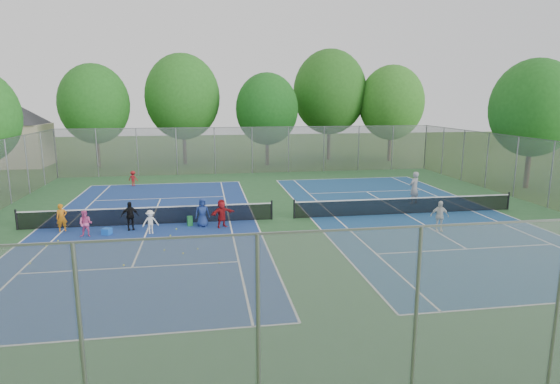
# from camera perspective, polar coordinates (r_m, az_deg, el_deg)

# --- Properties ---
(ground) EXTENTS (120.00, 120.00, 0.00)m
(ground) POSITION_cam_1_polar(r_m,az_deg,el_deg) (25.36, 0.37, -3.32)
(ground) COLOR #2E5219
(ground) RESTS_ON ground
(court_pad) EXTENTS (32.00, 32.00, 0.01)m
(court_pad) POSITION_cam_1_polar(r_m,az_deg,el_deg) (25.36, 0.37, -3.31)
(court_pad) COLOR #2B5B2F
(court_pad) RESTS_ON ground
(court_left) EXTENTS (10.97, 23.77, 0.01)m
(court_left) POSITION_cam_1_polar(r_m,az_deg,el_deg) (25.19, -15.57, -3.82)
(court_left) COLOR navy
(court_left) RESTS_ON court_pad
(court_right) EXTENTS (10.97, 23.77, 0.01)m
(court_right) POSITION_cam_1_polar(r_m,az_deg,el_deg) (27.38, 14.98, -2.58)
(court_right) COLOR navy
(court_right) RESTS_ON court_pad
(net_left) EXTENTS (12.87, 0.10, 0.91)m
(net_left) POSITION_cam_1_polar(r_m,az_deg,el_deg) (25.08, -15.63, -2.85)
(net_left) COLOR black
(net_left) RESTS_ON ground
(net_right) EXTENTS (12.87, 0.10, 0.91)m
(net_right) POSITION_cam_1_polar(r_m,az_deg,el_deg) (27.28, 15.03, -1.68)
(net_right) COLOR black
(net_right) RESTS_ON ground
(fence_north) EXTENTS (32.00, 0.10, 4.00)m
(fence_north) POSITION_cam_1_polar(r_m,az_deg,el_deg) (40.64, -3.43, 5.09)
(fence_north) COLOR gray
(fence_north) RESTS_ON ground
(fence_south) EXTENTS (32.00, 0.10, 4.00)m
(fence_south) POSITION_cam_1_polar(r_m,az_deg,el_deg) (10.18, 16.19, -14.94)
(fence_south) COLOR gray
(fence_south) RESTS_ON ground
(fence_east) EXTENTS (0.10, 32.00, 4.00)m
(fence_east) POSITION_cam_1_polar(r_m,az_deg,el_deg) (31.77, 30.16, 1.81)
(fence_east) COLOR gray
(fence_east) RESTS_ON ground
(house) EXTENTS (11.03, 11.03, 7.30)m
(house) POSITION_cam_1_polar(r_m,az_deg,el_deg) (51.44, -29.89, 7.41)
(house) COLOR #B7A88C
(house) RESTS_ON ground
(tree_nw) EXTENTS (6.40, 6.40, 9.58)m
(tree_nw) POSITION_cam_1_polar(r_m,az_deg,el_deg) (47.23, -21.70, 9.93)
(tree_nw) COLOR #443326
(tree_nw) RESTS_ON ground
(tree_nl) EXTENTS (7.20, 7.20, 10.69)m
(tree_nl) POSITION_cam_1_polar(r_m,az_deg,el_deg) (47.22, -11.80, 11.28)
(tree_nl) COLOR #443326
(tree_nl) RESTS_ON ground
(tree_nc) EXTENTS (6.00, 6.00, 8.85)m
(tree_nc) POSITION_cam_1_polar(r_m,az_deg,el_deg) (45.61, -1.60, 10.07)
(tree_nc) COLOR #443326
(tree_nc) RESTS_ON ground
(tree_nr) EXTENTS (7.60, 7.60, 11.42)m
(tree_nr) POSITION_cam_1_polar(r_m,az_deg,el_deg) (49.94, 6.08, 12.02)
(tree_nr) COLOR #443326
(tree_nr) RESTS_ON ground
(tree_ne) EXTENTS (6.60, 6.60, 9.77)m
(tree_ne) POSITION_cam_1_polar(r_m,az_deg,el_deg) (49.98, 13.43, 10.54)
(tree_ne) COLOR #443326
(tree_ne) RESTS_ON ground
(tree_side_e) EXTENTS (6.00, 6.00, 9.20)m
(tree_side_e) POSITION_cam_1_polar(r_m,az_deg,el_deg) (38.02, 28.54, 8.98)
(tree_side_e) COLOR #443326
(tree_side_e) RESTS_ON ground
(ball_crate) EXTENTS (0.49, 0.49, 0.32)m
(ball_crate) POSITION_cam_1_polar(r_m,az_deg,el_deg) (23.95, -20.36, -4.54)
(ball_crate) COLOR blue
(ball_crate) RESTS_ON ground
(ball_hopper) EXTENTS (0.30, 0.30, 0.51)m
(ball_hopper) POSITION_cam_1_polar(r_m,az_deg,el_deg) (24.40, -10.93, -3.51)
(ball_hopper) COLOR #238239
(ball_hopper) RESTS_ON ground
(student_a) EXTENTS (0.60, 0.51, 1.38)m
(student_a) POSITION_cam_1_polar(r_m,az_deg,el_deg) (25.25, -25.07, -2.87)
(student_a) COLOR orange
(student_a) RESTS_ON ground
(student_b) EXTENTS (0.68, 0.56, 1.28)m
(student_b) POSITION_cam_1_polar(r_m,az_deg,el_deg) (23.83, -22.61, -3.59)
(student_b) COLOR pink
(student_b) RESTS_ON ground
(student_c) EXTENTS (0.81, 0.53, 1.17)m
(student_c) POSITION_cam_1_polar(r_m,az_deg,el_deg) (23.38, -15.52, -3.54)
(student_c) COLOR white
(student_c) RESTS_ON ground
(student_d) EXTENTS (0.91, 0.56, 1.45)m
(student_d) POSITION_cam_1_polar(r_m,az_deg,el_deg) (24.26, -17.83, -2.80)
(student_d) COLOR black
(student_d) RESTS_ON ground
(student_e) EXTENTS (0.76, 0.53, 1.48)m
(student_e) POSITION_cam_1_polar(r_m,az_deg,el_deg) (24.02, -9.45, -2.49)
(student_e) COLOR navy
(student_e) RESTS_ON ground
(student_f) EXTENTS (1.38, 1.03, 1.45)m
(student_f) POSITION_cam_1_polar(r_m,az_deg,el_deg) (23.75, -7.11, -2.63)
(student_f) COLOR #A4171C
(student_f) RESTS_ON ground
(child_far_baseline) EXTENTS (0.83, 0.64, 1.14)m
(child_far_baseline) POSITION_cam_1_polar(r_m,az_deg,el_deg) (36.42, -17.46, 1.59)
(child_far_baseline) COLOR #A3171B
(child_far_baseline) RESTS_ON ground
(instructor) EXTENTS (0.87, 0.77, 2.00)m
(instructor) POSITION_cam_1_polar(r_m,az_deg,el_deg) (30.02, 16.05, 0.50)
(instructor) COLOR #969698
(instructor) RESTS_ON ground
(teen_court_b) EXTENTS (0.95, 0.55, 1.53)m
(teen_court_b) POSITION_cam_1_polar(r_m,az_deg,el_deg) (24.18, 18.86, -2.81)
(teen_court_b) COLOR silver
(teen_court_b) RESTS_ON ground
(tennis_ball_0) EXTENTS (0.07, 0.07, 0.07)m
(tennis_ball_0) POSITION_cam_1_polar(r_m,az_deg,el_deg) (23.16, -26.59, -5.91)
(tennis_ball_0) COLOR #BFE735
(tennis_ball_0) RESTS_ON ground
(tennis_ball_1) EXTENTS (0.07, 0.07, 0.07)m
(tennis_ball_1) POSITION_cam_1_polar(r_m,az_deg,el_deg) (20.62, -9.99, -6.89)
(tennis_ball_1) COLOR #C9EE37
(tennis_ball_1) RESTS_ON ground
(tennis_ball_2) EXTENTS (0.07, 0.07, 0.07)m
(tennis_ball_2) POSITION_cam_1_polar(r_m,az_deg,el_deg) (18.80, -7.41, -8.63)
(tennis_ball_2) COLOR #D7F338
(tennis_ball_2) RESTS_ON ground
(tennis_ball_3) EXTENTS (0.07, 0.07, 0.07)m
(tennis_ball_3) POSITION_cam_1_polar(r_m,az_deg,el_deg) (20.17, -11.73, -7.37)
(tennis_ball_3) COLOR #CFDE33
(tennis_ball_3) RESTS_ON ground
(tennis_ball_4) EXTENTS (0.07, 0.07, 0.07)m
(tennis_ball_4) POSITION_cam_1_polar(r_m,az_deg,el_deg) (23.70, -25.43, -5.43)
(tennis_ball_4) COLOR #D0E034
(tennis_ball_4) RESTS_ON ground
(tennis_ball_5) EXTENTS (0.07, 0.07, 0.07)m
(tennis_ball_5) POSITION_cam_1_polar(r_m,az_deg,el_deg) (19.38, -18.51, -8.52)
(tennis_ball_5) COLOR #E9F539
(tennis_ball_5) RESTS_ON ground
(tennis_ball_6) EXTENTS (0.07, 0.07, 0.07)m
(tennis_ball_6) POSITION_cam_1_polar(r_m,az_deg,el_deg) (21.05, -28.18, -7.73)
(tennis_ball_6) COLOR #CBDB33
(tennis_ball_6) RESTS_ON ground
(tennis_ball_7) EXTENTS (0.07, 0.07, 0.07)m
(tennis_ball_7) POSITION_cam_1_polar(r_m,az_deg,el_deg) (20.75, -13.92, -6.94)
(tennis_ball_7) COLOR #B8DA32
(tennis_ball_7) RESTS_ON ground
(tennis_ball_8) EXTENTS (0.07, 0.07, 0.07)m
(tennis_ball_8) POSITION_cam_1_polar(r_m,az_deg,el_deg) (23.86, -12.51, -4.46)
(tennis_ball_8) COLOR #BEE435
(tennis_ball_8) RESTS_ON ground
(tennis_ball_9) EXTENTS (0.07, 0.07, 0.07)m
(tennis_ball_9) POSITION_cam_1_polar(r_m,az_deg,el_deg) (19.45, -23.60, -8.83)
(tennis_ball_9) COLOR #C6D732
(tennis_ball_9) RESTS_ON ground
(tennis_ball_10) EXTENTS (0.07, 0.07, 0.07)m
(tennis_ball_10) POSITION_cam_1_polar(r_m,az_deg,el_deg) (22.78, -13.22, -5.25)
(tennis_ball_10) COLOR #C2DC33
(tennis_ball_10) RESTS_ON ground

